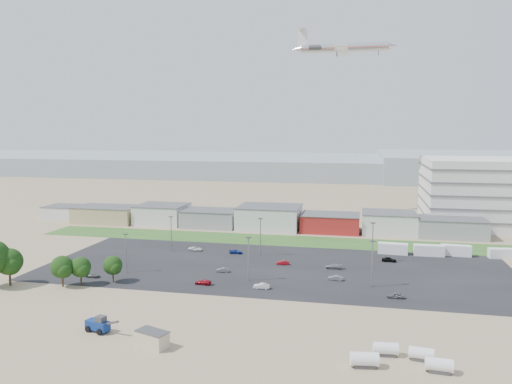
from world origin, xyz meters
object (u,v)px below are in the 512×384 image
(portable_shed, at_px, (153,339))
(parked_car_12, at_px, (333,266))
(parked_car_4, at_px, (223,270))
(parked_car_9, at_px, (195,249))
(storage_tank_nw, at_px, (386,349))
(box_trailer_a, at_px, (393,249))
(parked_car_13, at_px, (262,286))
(parked_car_1, at_px, (336,278))
(parked_car_3, at_px, (203,282))
(parked_car_6, at_px, (236,252))
(telehandler, at_px, (98,323))
(parked_car_7, at_px, (283,263))
(parked_car_2, at_px, (396,295))
(parked_car_8, at_px, (389,259))
(parked_car_10, at_px, (93,275))
(airliner, at_px, (344,48))

(portable_shed, bearing_deg, parked_car_12, 83.81)
(parked_car_4, height_order, parked_car_9, parked_car_9)
(storage_tank_nw, bearing_deg, box_trailer_a, 85.99)
(parked_car_13, bearing_deg, portable_shed, -22.24)
(parked_car_1, bearing_deg, parked_car_12, -170.39)
(parked_car_1, bearing_deg, parked_car_4, -88.79)
(parked_car_3, relative_size, parked_car_4, 1.17)
(parked_car_12, bearing_deg, parked_car_6, -108.88)
(parked_car_13, bearing_deg, parked_car_1, 118.31)
(telehandler, bearing_deg, storage_tank_nw, 17.09)
(storage_tank_nw, bearing_deg, portable_shed, -172.77)
(storage_tank_nw, relative_size, parked_car_1, 1.10)
(parked_car_7, distance_m, parked_car_13, 20.99)
(telehandler, relative_size, parked_car_1, 2.03)
(telehandler, distance_m, parked_car_2, 60.25)
(telehandler, relative_size, parked_car_13, 1.94)
(parked_car_1, relative_size, parked_car_6, 0.91)
(parked_car_6, relative_size, parked_car_7, 1.17)
(parked_car_12, bearing_deg, storage_tank_nw, 13.25)
(storage_tank_nw, distance_m, parked_car_8, 58.96)
(parked_car_9, bearing_deg, parked_car_3, -152.82)
(parked_car_2, height_order, parked_car_10, parked_car_2)
(portable_shed, bearing_deg, telehandler, -177.61)
(parked_car_10, xyz_separation_m, parked_car_13, (41.82, 0.01, 0.06))
(parked_car_9, height_order, parked_car_13, parked_car_13)
(parked_car_6, bearing_deg, parked_car_13, -160.33)
(parked_car_1, bearing_deg, parked_car_10, -77.02)
(parked_car_9, relative_size, parked_car_13, 1.13)
(parked_car_6, xyz_separation_m, parked_car_9, (-12.65, 0.87, 0.02))
(portable_shed, distance_m, parked_car_6, 63.59)
(parked_car_8, relative_size, parked_car_12, 0.88)
(parked_car_6, bearing_deg, storage_tank_nw, -150.95)
(storage_tank_nw, xyz_separation_m, airliner, (-13.00, 135.27, 67.99))
(parked_car_2, xyz_separation_m, parked_car_12, (-14.27, 20.26, 0.03))
(parked_car_6, bearing_deg, parked_car_1, -128.97)
(parked_car_4, height_order, parked_car_12, parked_car_12)
(parked_car_12, bearing_deg, telehandler, -37.07)
(telehandler, relative_size, parked_car_6, 1.84)
(parked_car_13, bearing_deg, parked_car_2, 85.84)
(parked_car_8, bearing_deg, parked_car_10, 116.26)
(storage_tank_nw, distance_m, box_trailer_a, 68.26)
(telehandler, distance_m, parked_car_6, 60.55)
(parked_car_3, relative_size, parked_car_10, 1.03)
(parked_car_13, bearing_deg, parked_car_6, -158.98)
(parked_car_4, xyz_separation_m, parked_car_9, (-14.12, 19.92, 0.03))
(telehandler, bearing_deg, parked_car_2, 45.30)
(storage_tank_nw, distance_m, parked_car_10, 73.58)
(storage_tank_nw, height_order, parked_car_4, storage_tank_nw)
(parked_car_7, bearing_deg, storage_tank_nw, 22.00)
(parked_car_8, bearing_deg, portable_shed, 150.80)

